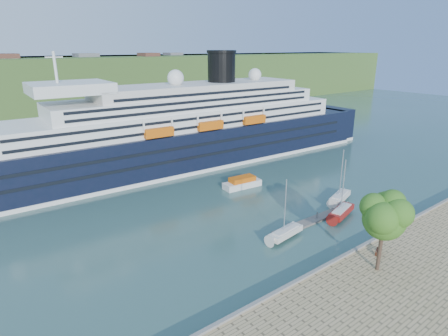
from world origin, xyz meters
TOP-DOWN VIEW (x-y plane):
  - ground at (0.00, 0.00)m, footprint 400.00×400.00m
  - far_hillside at (0.00, 145.00)m, footprint 400.00×50.00m
  - quay_coping at (0.00, -0.20)m, footprint 220.00×0.50m
  - cruise_ship at (0.93, 51.52)m, footprint 122.82×24.39m
  - park_bench at (0.04, -2.58)m, footprint 1.94×1.38m
  - promenade_tree at (-3.53, -4.62)m, footprint 6.97×6.97m
  - floating_pontoon at (1.80, 10.75)m, footprint 16.02×2.20m
  - sailboat_white_near at (-5.40, 9.53)m, footprint 7.36×2.84m
  - sailboat_red at (7.72, 8.82)m, footprint 8.07×4.11m
  - sailboat_white_far at (13.13, 13.06)m, footprint 7.94×4.36m
  - tender_launch at (3.51, 30.32)m, footprint 8.57×3.66m

SIDE VIEW (x-z plane):
  - ground at x=0.00m, z-range 0.00..0.00m
  - floating_pontoon at x=1.80m, z-range 0.00..0.36m
  - quay_coping at x=0.00m, z-range 1.00..1.30m
  - tender_launch at x=3.51m, z-range 0.00..2.30m
  - park_bench at x=0.04m, z-range 1.00..2.15m
  - sailboat_white_near at x=-5.40m, z-range 0.00..9.26m
  - sailboat_white_far at x=13.13m, z-range 0.00..9.90m
  - sailboat_red at x=7.72m, z-range 0.00..10.04m
  - promenade_tree at x=-3.53m, z-range 1.00..12.54m
  - far_hillside at x=0.00m, z-range 0.00..24.00m
  - cruise_ship at x=0.93m, z-range 0.00..27.40m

